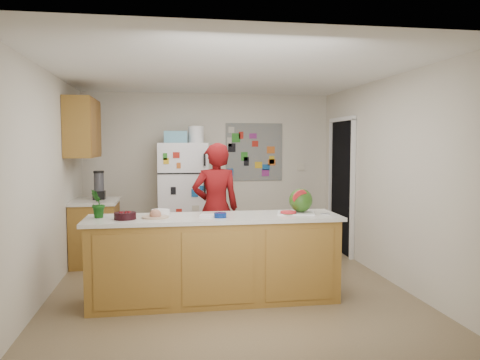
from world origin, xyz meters
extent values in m
cube|color=brown|center=(0.00, 0.00, -0.01)|extent=(4.00, 4.50, 0.02)
cube|color=beige|center=(0.00, 2.26, 1.25)|extent=(4.00, 0.02, 2.50)
cube|color=beige|center=(-2.01, 0.00, 1.25)|extent=(0.02, 4.50, 2.50)
cube|color=beige|center=(2.01, 0.00, 1.25)|extent=(0.02, 4.50, 2.50)
cube|color=white|center=(0.00, 0.00, 2.51)|extent=(4.00, 4.50, 0.02)
cube|color=black|center=(1.99, 1.45, 1.02)|extent=(0.03, 0.85, 2.04)
cube|color=brown|center=(-0.20, -0.50, 0.44)|extent=(2.60, 0.62, 0.88)
cube|color=silver|center=(-0.20, -0.50, 0.90)|extent=(2.68, 0.70, 0.04)
cube|color=brown|center=(-1.69, 1.35, 0.43)|extent=(0.60, 0.80, 0.86)
cube|color=silver|center=(-1.69, 1.35, 0.88)|extent=(0.64, 0.84, 0.04)
cube|color=brown|center=(-1.82, 1.30, 1.90)|extent=(0.35, 1.00, 0.80)
cube|color=silver|center=(-0.45, 1.88, 0.85)|extent=(0.75, 0.70, 1.70)
cube|color=#5999B2|center=(-0.55, 1.88, 1.79)|extent=(0.35, 0.28, 0.18)
cube|color=slate|center=(0.75, 2.24, 1.55)|extent=(0.95, 0.01, 0.95)
imported|color=maroon|center=(-0.07, 0.62, 0.85)|extent=(0.65, 0.45, 1.70)
cylinder|color=black|center=(-1.64, 1.43, 1.09)|extent=(0.14, 0.14, 0.38)
cube|color=white|center=(0.70, -0.46, 0.93)|extent=(0.46, 0.39, 0.01)
sphere|color=#285913|center=(0.76, -0.44, 1.06)|extent=(0.26, 0.26, 0.26)
cylinder|color=red|center=(0.60, -0.51, 0.94)|extent=(0.17, 0.17, 0.02)
cylinder|color=black|center=(-1.12, -0.57, 0.96)|extent=(0.27, 0.27, 0.07)
cylinder|color=white|center=(-0.77, -0.34, 0.95)|extent=(0.21, 0.21, 0.06)
cylinder|color=navy|center=(-0.15, -0.61, 0.95)|extent=(0.15, 0.15, 0.05)
cylinder|color=#C1B690|center=(-0.82, -0.52, 0.93)|extent=(0.31, 0.31, 0.02)
cube|color=white|center=(-0.27, -0.51, 0.93)|extent=(0.20, 0.18, 0.02)
cube|color=gray|center=(1.00, -0.57, 0.93)|extent=(0.10, 0.06, 0.01)
imported|color=#214A15|center=(-1.40, -0.45, 1.07)|extent=(0.14, 0.17, 0.30)
camera|label=1|loc=(-0.71, -5.39, 1.68)|focal=35.00mm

